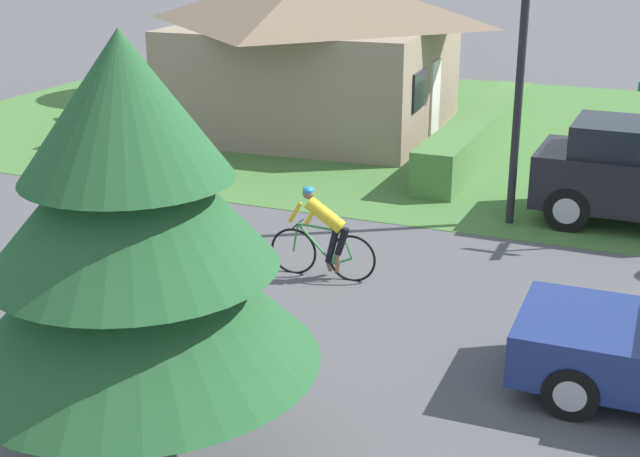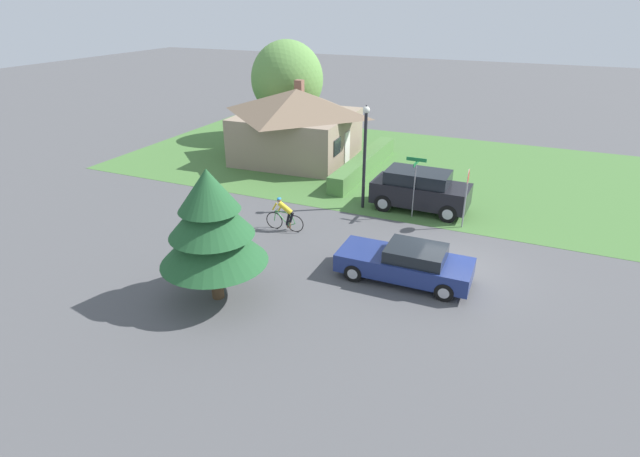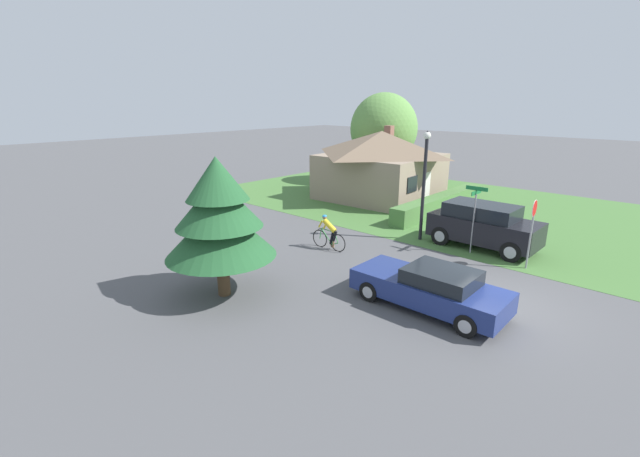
{
  "view_description": "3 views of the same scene",
  "coord_description": "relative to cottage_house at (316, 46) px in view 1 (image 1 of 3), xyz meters",
  "views": [
    {
      "loc": [
        -11.68,
        2.24,
        5.4
      ],
      "look_at": [
        -0.45,
        6.9,
        1.15
      ],
      "focal_mm": 50.0,
      "sensor_mm": 36.0,
      "label": 1
    },
    {
      "loc": [
        -16.86,
        -2.1,
        9.15
      ],
      "look_at": [
        -1.57,
        4.67,
        1.41
      ],
      "focal_mm": 28.0,
      "sensor_mm": 36.0,
      "label": 2
    },
    {
      "loc": [
        -12.53,
        -4.18,
        6.13
      ],
      "look_at": [
        -0.56,
        6.8,
        1.23
      ],
      "focal_mm": 24.0,
      "sensor_mm": 36.0,
      "label": 3
    }
  ],
  "objects": [
    {
      "name": "cyclist",
      "position": [
        -9.77,
        -4.21,
        -1.5
      ],
      "size": [
        0.44,
        1.75,
        1.49
      ],
      "rotation": [
        0.0,
        0.0,
        1.63
      ],
      "color": "black",
      "rests_on": "ground"
    },
    {
      "name": "conifer_tall_near",
      "position": [
        -15.45,
        -4.63,
        0.5
      ],
      "size": [
        3.49,
        3.49,
        4.52
      ],
      "color": "#4C3823",
      "rests_on": "ground"
    },
    {
      "name": "street_lamp",
      "position": [
        -5.99,
        -6.43,
        0.7
      ],
      "size": [
        0.32,
        0.32,
        4.89
      ],
      "color": "black",
      "rests_on": "ground"
    },
    {
      "name": "hedge_row",
      "position": [
        -0.75,
        -4.66,
        -1.73
      ],
      "size": [
        8.97,
        0.9,
        0.96
      ],
      "primitive_type": "cube",
      "color": "#4C7A3D",
      "rests_on": "ground"
    },
    {
      "name": "cottage_house",
      "position": [
        0.0,
        0.0,
        0.0
      ],
      "size": [
        7.32,
        7.29,
        4.48
      ],
      "rotation": [
        0.0,
        0.0,
        0.05
      ],
      "color": "gray",
      "rests_on": "ground"
    },
    {
      "name": "grass_verge_right",
      "position": [
        1.09,
        -7.44,
        -2.2
      ],
      "size": [
        16.0,
        36.0,
        0.01
      ],
      "primitive_type": "cube",
      "color": "#477538",
      "rests_on": "ground"
    }
  ]
}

